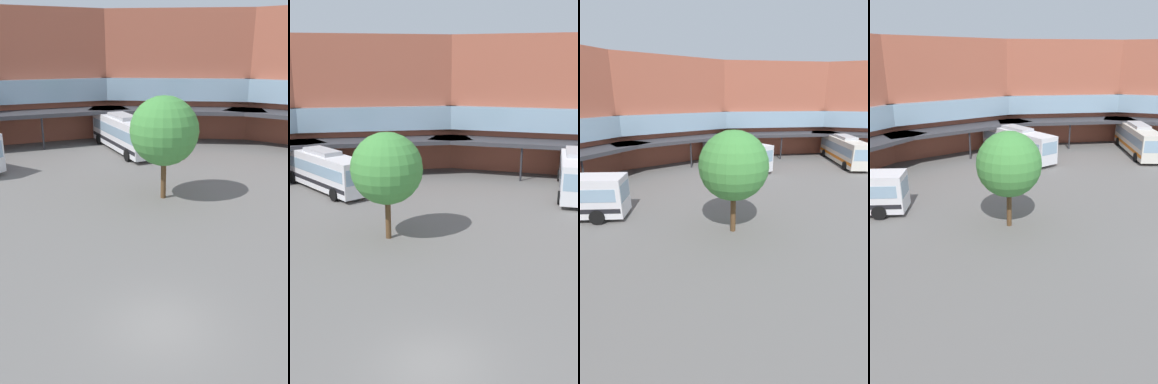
% 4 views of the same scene
% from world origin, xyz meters
% --- Properties ---
extents(station_building, '(79.99, 43.47, 13.76)m').
position_xyz_m(station_building, '(0.00, 21.96, 6.63)').
color(station_building, '#AD5942').
rests_on(station_building, ground).
extents(bus_0, '(7.03, 11.45, 3.80)m').
position_xyz_m(bus_0, '(16.40, 21.43, 1.92)').
color(bus_0, white).
rests_on(bus_0, ground).
extents(bus_2, '(12.07, 7.67, 3.79)m').
position_xyz_m(bus_2, '(25.44, 8.99, 1.92)').
color(bus_2, silver).
rests_on(bus_2, ground).
extents(plaza_tree, '(4.56, 4.56, 6.91)m').
position_xyz_m(plaza_tree, '(-0.53, 13.41, 4.62)').
color(plaza_tree, brown).
rests_on(plaza_tree, ground).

